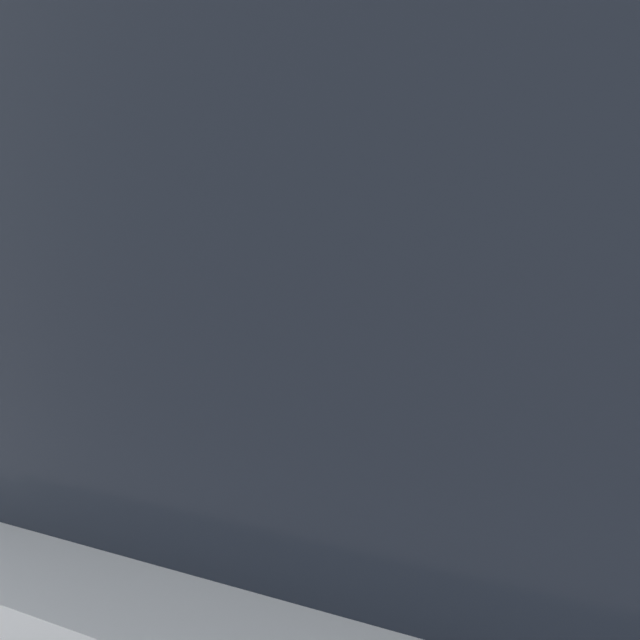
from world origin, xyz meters
TOP-DOWN VIEW (x-y plane):
  - ground_plane at (0.00, 0.00)m, footprint 60.00×60.00m
  - sidewalk at (0.00, 2.20)m, footprint 24.00×2.80m
  - building_facade at (0.00, 5.11)m, footprint 24.00×0.30m
  - parking_meter at (0.41, 1.16)m, footprint 0.23×0.15m

SIDE VIEW (x-z plane):
  - ground_plane at x=0.00m, z-range 0.00..0.00m
  - sidewalk at x=0.00m, z-range 0.00..0.14m
  - parking_meter at x=0.41m, z-range 0.46..1.96m
  - building_facade at x=0.00m, z-range 0.00..5.27m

